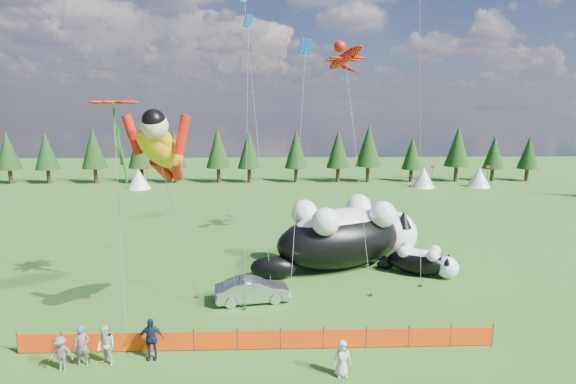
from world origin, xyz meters
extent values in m
plane|color=#12390A|center=(0.00, 0.00, 0.00)|extent=(160.00, 160.00, 0.00)
cylinder|color=#262626|center=(-11.00, -3.00, 0.55)|extent=(0.06, 0.06, 1.10)
cylinder|color=#262626|center=(-9.00, -3.00, 0.55)|extent=(0.06, 0.06, 1.10)
cylinder|color=#262626|center=(-7.00, -3.00, 0.55)|extent=(0.06, 0.06, 1.10)
cylinder|color=#262626|center=(-5.00, -3.00, 0.55)|extent=(0.06, 0.06, 1.10)
cylinder|color=#262626|center=(-3.00, -3.00, 0.55)|extent=(0.06, 0.06, 1.10)
cylinder|color=#262626|center=(-1.00, -3.00, 0.55)|extent=(0.06, 0.06, 1.10)
cylinder|color=#262626|center=(1.00, -3.00, 0.55)|extent=(0.06, 0.06, 1.10)
cylinder|color=#262626|center=(3.00, -3.00, 0.55)|extent=(0.06, 0.06, 1.10)
cylinder|color=#262626|center=(5.00, -3.00, 0.55)|extent=(0.06, 0.06, 1.10)
cylinder|color=#262626|center=(7.00, -3.00, 0.55)|extent=(0.06, 0.06, 1.10)
cylinder|color=#262626|center=(9.00, -3.00, 0.55)|extent=(0.06, 0.06, 1.10)
cylinder|color=#262626|center=(11.00, -3.00, 0.55)|extent=(0.06, 0.06, 1.10)
cube|color=#FF3D05|center=(-10.00, -3.00, 0.50)|extent=(2.00, 0.04, 0.90)
cube|color=#FF3D05|center=(-8.00, -3.00, 0.50)|extent=(2.00, 0.04, 0.90)
cube|color=#FF3D05|center=(-6.00, -3.00, 0.50)|extent=(2.00, 0.04, 0.90)
cube|color=#FF3D05|center=(-4.00, -3.00, 0.50)|extent=(2.00, 0.04, 0.90)
cube|color=#FF3D05|center=(-2.00, -3.00, 0.50)|extent=(2.00, 0.04, 0.90)
cube|color=#FF3D05|center=(0.00, -3.00, 0.50)|extent=(2.00, 0.04, 0.90)
cube|color=#FF3D05|center=(2.00, -3.00, 0.50)|extent=(2.00, 0.04, 0.90)
cube|color=#FF3D05|center=(4.00, -3.00, 0.50)|extent=(2.00, 0.04, 0.90)
cube|color=#FF3D05|center=(6.00, -3.00, 0.50)|extent=(2.00, 0.04, 0.90)
cube|color=#FF3D05|center=(8.00, -3.00, 0.50)|extent=(2.00, 0.04, 0.90)
cube|color=#FF3D05|center=(10.00, -3.00, 0.50)|extent=(2.00, 0.04, 0.90)
ellipsoid|color=black|center=(5.47, 8.07, 1.98)|extent=(10.91, 8.31, 3.95)
ellipsoid|color=white|center=(5.47, 8.07, 2.96)|extent=(8.16, 6.11, 2.42)
sphere|color=white|center=(9.66, 9.99, 1.76)|extent=(3.51, 3.51, 3.51)
sphere|color=#DF5673|center=(11.02, 10.61, 1.76)|extent=(0.49, 0.49, 0.49)
ellipsoid|color=black|center=(0.68, 5.87, 0.77)|extent=(3.44, 2.68, 1.54)
cone|color=black|center=(10.10, 9.03, 3.16)|extent=(1.23, 1.23, 1.23)
cone|color=black|center=(9.22, 10.95, 3.16)|extent=(1.23, 1.23, 1.23)
sphere|color=white|center=(7.07, 10.37, 3.84)|extent=(1.84, 1.84, 1.84)
sphere|color=white|center=(8.26, 7.78, 3.84)|extent=(1.84, 1.84, 1.84)
sphere|color=white|center=(2.88, 8.45, 3.84)|extent=(1.84, 1.84, 1.84)
sphere|color=white|center=(4.07, 5.85, 3.84)|extent=(1.84, 1.84, 1.84)
ellipsoid|color=black|center=(10.46, 6.46, 0.81)|extent=(4.49, 3.54, 1.63)
ellipsoid|color=white|center=(10.46, 6.46, 1.22)|extent=(3.36, 2.61, 1.00)
sphere|color=white|center=(12.15, 5.60, 0.72)|extent=(1.45, 1.45, 1.45)
sphere|color=#DF5673|center=(12.70, 5.32, 0.72)|extent=(0.20, 0.20, 0.20)
ellipsoid|color=black|center=(8.53, 7.45, 0.32)|extent=(1.42, 1.14, 0.63)
cone|color=black|center=(11.96, 5.21, 1.30)|extent=(0.51, 0.51, 0.51)
cone|color=black|center=(12.35, 5.99, 1.30)|extent=(0.51, 0.51, 0.51)
sphere|color=white|center=(11.62, 6.54, 1.58)|extent=(0.76, 0.76, 0.76)
sphere|color=white|center=(11.08, 5.49, 1.58)|extent=(0.76, 0.76, 0.76)
sphere|color=white|center=(9.92, 7.40, 1.58)|extent=(0.76, 0.76, 0.76)
sphere|color=white|center=(9.39, 6.35, 1.58)|extent=(0.76, 0.76, 0.76)
imported|color=silver|center=(-0.54, 2.29, 0.71)|extent=(4.51, 2.23, 1.42)
imported|color=#57585D|center=(-7.64, -4.05, 0.92)|extent=(0.76, 0.59, 1.84)
imported|color=beige|center=(-6.60, -4.07, 0.91)|extent=(1.03, 0.90, 1.82)
imported|color=#121C33|center=(-4.79, -3.60, 0.97)|extent=(1.18, 0.66, 1.94)
imported|color=#57585D|center=(-8.37, -4.43, 0.79)|extent=(1.05, 0.58, 1.58)
imported|color=beige|center=(3.53, -5.19, 0.80)|extent=(0.83, 0.59, 1.59)
cylinder|color=#595959|center=(-4.21, 1.03, 4.66)|extent=(0.03, 0.03, 9.80)
cube|color=#262626|center=(-3.87, 2.92, 0.08)|extent=(0.15, 0.15, 0.16)
cylinder|color=#595959|center=(6.38, 8.09, 7.51)|extent=(0.03, 0.03, 18.05)
cube|color=#262626|center=(6.51, 2.87, 0.08)|extent=(0.15, 0.15, 0.16)
cylinder|color=#595959|center=(-7.29, 0.74, 5.77)|extent=(0.03, 0.03, 12.32)
cube|color=#262626|center=(-6.55, -1.68, 0.08)|extent=(0.15, 0.15, 0.16)
cube|color=#1B8618|center=(-8.04, 3.16, 8.95)|extent=(0.19, 0.19, 4.28)
cylinder|color=#595959|center=(-0.81, 3.35, 8.11)|extent=(0.03, 0.03, 16.47)
cube|color=#262626|center=(-0.92, 1.24, 0.08)|extent=(0.15, 0.15, 0.16)
cylinder|color=#595959|center=(10.14, 6.69, 10.81)|extent=(0.03, 0.03, 21.92)
cube|color=#262626|center=(9.94, 4.16, 0.08)|extent=(0.15, 0.15, 0.16)
cylinder|color=#595959|center=(1.77, -1.85, 6.95)|extent=(0.03, 0.03, 13.67)
cube|color=#262626|center=(1.35, -2.36, 0.08)|extent=(0.15, 0.15, 0.16)
cylinder|color=#595959|center=(-0.41, 8.54, 9.55)|extent=(0.03, 0.03, 20.16)
cube|color=#262626|center=(0.50, 5.00, 0.08)|extent=(0.15, 0.15, 0.16)
camera|label=1|loc=(0.71, -22.21, 11.06)|focal=28.00mm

